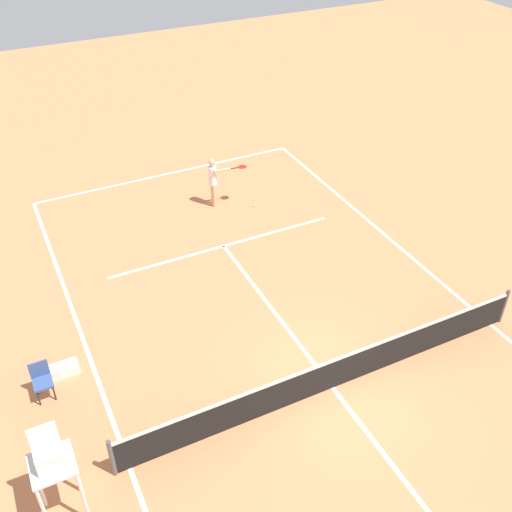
{
  "coord_description": "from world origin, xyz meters",
  "views": [
    {
      "loc": [
        5.83,
        7.76,
        10.9
      ],
      "look_at": [
        -0.21,
        -4.55,
        0.8
      ],
      "focal_mm": 41.82,
      "sensor_mm": 36.0,
      "label": 1
    }
  ],
  "objects_px": {
    "tennis_ball": "(255,205)",
    "umpire_chair": "(51,463)",
    "player_serving": "(214,178)",
    "courtside_chair_mid": "(42,379)",
    "equipment_bag": "(63,370)"
  },
  "relations": [
    {
      "from": "umpire_chair",
      "to": "player_serving",
      "type": "bearing_deg",
      "value": -127.2
    },
    {
      "from": "tennis_ball",
      "to": "equipment_bag",
      "type": "bearing_deg",
      "value": 33.07
    },
    {
      "from": "player_serving",
      "to": "courtside_chair_mid",
      "type": "bearing_deg",
      "value": -41.17
    },
    {
      "from": "umpire_chair",
      "to": "equipment_bag",
      "type": "height_order",
      "value": "umpire_chair"
    },
    {
      "from": "courtside_chair_mid",
      "to": "equipment_bag",
      "type": "bearing_deg",
      "value": -137.02
    },
    {
      "from": "player_serving",
      "to": "umpire_chair",
      "type": "height_order",
      "value": "umpire_chair"
    },
    {
      "from": "player_serving",
      "to": "tennis_ball",
      "type": "relative_size",
      "value": 26.33
    },
    {
      "from": "umpire_chair",
      "to": "courtside_chair_mid",
      "type": "height_order",
      "value": "umpire_chair"
    },
    {
      "from": "courtside_chair_mid",
      "to": "equipment_bag",
      "type": "xyz_separation_m",
      "value": [
        -0.5,
        -0.46,
        -0.38
      ]
    },
    {
      "from": "tennis_ball",
      "to": "equipment_bag",
      "type": "xyz_separation_m",
      "value": [
        7.58,
        4.94,
        0.12
      ]
    },
    {
      "from": "player_serving",
      "to": "equipment_bag",
      "type": "height_order",
      "value": "player_serving"
    },
    {
      "from": "umpire_chair",
      "to": "courtside_chair_mid",
      "type": "xyz_separation_m",
      "value": [
        -0.17,
        -3.19,
        -1.07
      ]
    },
    {
      "from": "tennis_ball",
      "to": "umpire_chair",
      "type": "relative_size",
      "value": 0.03
    },
    {
      "from": "tennis_ball",
      "to": "player_serving",
      "type": "bearing_deg",
      "value": -30.39
    },
    {
      "from": "player_serving",
      "to": "umpire_chair",
      "type": "bearing_deg",
      "value": -29.9
    }
  ]
}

